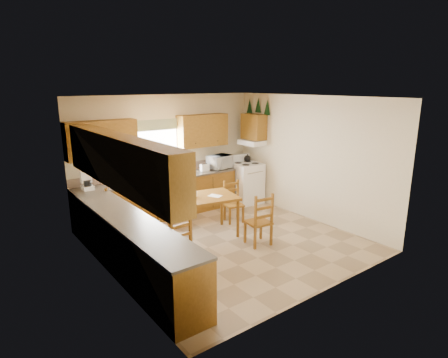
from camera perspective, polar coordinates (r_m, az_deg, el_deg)
floor at (r=7.26m, az=0.48°, el=-9.49°), size 4.50×4.50×0.00m
ceiling at (r=6.64m, az=0.53°, el=12.34°), size 4.50×4.50×0.00m
wall_left at (r=5.78m, az=-17.50°, el=-2.23°), size 4.50×4.50×0.00m
wall_right at (r=8.35m, az=12.88°, el=3.08°), size 4.50×4.50×0.00m
wall_back at (r=8.68m, az=-8.58°, el=3.69°), size 4.50×4.50×0.00m
wall_front at (r=5.28m, az=15.55°, el=-3.64°), size 4.50×4.50×0.00m
lower_cab_back at (r=8.47m, az=-9.61°, el=-2.97°), size 3.75×0.60×0.88m
lower_cab_left at (r=6.06m, az=-13.65°, el=-10.37°), size 0.60×3.60×0.88m
counter_back at (r=8.34m, az=-9.74°, el=0.05°), size 3.75×0.63×0.04m
counter_left at (r=5.89m, az=-13.92°, el=-6.29°), size 0.63×3.60×0.04m
backsplash at (r=8.57m, az=-10.66°, el=1.15°), size 3.75×0.01×0.18m
upper_cab_back_left at (r=7.84m, az=-18.16°, el=5.74°), size 1.41×0.33×0.75m
upper_cab_back_right at (r=8.90m, az=-3.27°, el=7.39°), size 1.25×0.33×0.75m
upper_cab_left at (r=5.58m, az=-15.77°, el=2.66°), size 0.33×3.60×0.75m
upper_cab_stove at (r=9.29m, az=4.56°, el=7.94°), size 0.33×0.62×0.62m
range_hood at (r=9.31m, az=4.28°, el=5.60°), size 0.44×0.62×0.12m
window_frame at (r=8.48m, az=-10.32°, el=4.75°), size 1.13×0.02×1.18m
window_pane at (r=8.48m, az=-10.30°, el=4.74°), size 1.05×0.01×1.10m
window_valance at (r=8.39m, az=-10.38°, el=8.09°), size 1.19×0.01×0.24m
sink_basin at (r=8.37m, az=-9.29°, el=0.39°), size 0.75×0.45×0.04m
pine_decal_a at (r=9.10m, az=6.60°, el=10.79°), size 0.22×0.22×0.36m
pine_decal_b at (r=9.33m, az=5.23°, el=11.16°), size 0.22×0.22×0.36m
pine_decal_c at (r=9.57m, az=3.92°, el=11.03°), size 0.22×0.22×0.36m
stove at (r=9.43m, az=3.43°, el=-0.64°), size 0.72×0.74×0.99m
coffeemaker at (r=7.73m, az=-20.13°, el=-0.37°), size 0.25×0.28×0.33m
paper_towel at (r=8.61m, az=-6.00°, el=1.64°), size 0.14×0.14×0.26m
toaster at (r=8.87m, az=-2.97°, el=1.76°), size 0.21×0.15×0.16m
microwave at (r=9.11m, az=-0.65°, el=2.63°), size 0.59×0.47×0.32m
dining_table at (r=7.36m, az=-3.99°, el=-5.79°), size 1.64×1.13×0.80m
chair_near_left at (r=5.94m, az=-7.32°, el=-10.22°), size 0.41×0.40×0.95m
chair_near_right at (r=7.00m, az=5.26°, el=-6.06°), size 0.47×0.45×1.00m
chair_far_left at (r=7.69m, az=-15.53°, el=-4.76°), size 0.52×0.51×0.97m
chair_far_right at (r=8.11m, az=1.51°, el=-3.53°), size 0.45×0.44×0.89m
table_paper at (r=7.31m, az=-1.37°, el=-2.58°), size 0.27×0.30×0.00m
table_card at (r=7.25m, az=-4.40°, el=-2.31°), size 0.08×0.03×0.11m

